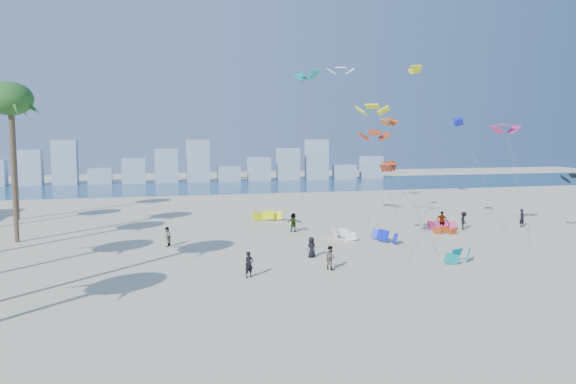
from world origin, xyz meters
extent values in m
plane|color=beige|center=(0.00, 0.00, 0.00)|extent=(220.00, 220.00, 0.00)
plane|color=navy|center=(0.00, 72.00, 0.01)|extent=(220.00, 220.00, 0.00)
imported|color=black|center=(-2.13, 6.22, 0.86)|extent=(0.74, 0.63, 1.73)
imported|color=gray|center=(3.67, 6.96, 0.84)|extent=(0.96, 1.02, 1.67)
imported|color=black|center=(3.53, 10.88, 0.78)|extent=(0.88, 0.71, 1.57)
imported|color=gray|center=(19.25, 19.11, 0.95)|extent=(1.11, 1.11, 1.89)
imported|color=black|center=(21.60, 18.99, 0.89)|extent=(0.96, 1.29, 1.78)
imported|color=gray|center=(5.08, 22.01, 0.91)|extent=(1.55, 1.61, 1.82)
imported|color=black|center=(28.15, 18.87, 0.93)|extent=(0.78, 0.63, 1.85)
imported|color=gray|center=(-6.95, 17.87, 0.82)|extent=(0.86, 0.97, 1.64)
cylinder|color=#595959|center=(11.78, 10.65, 3.54)|extent=(2.24, 4.63, 7.09)
cylinder|color=#595959|center=(12.10, 20.03, 6.04)|extent=(2.33, 4.77, 12.08)
cylinder|color=#595959|center=(23.02, 13.08, 5.10)|extent=(0.28, 4.22, 10.20)
cylinder|color=#595959|center=(5.60, 20.36, 7.62)|extent=(1.17, 2.52, 15.25)
cylinder|color=#595959|center=(18.91, 26.48, 5.52)|extent=(2.82, 2.35, 11.05)
cylinder|color=#595959|center=(14.19, 30.93, 8.60)|extent=(0.59, 5.39, 17.20)
cylinder|color=#595959|center=(22.97, 18.25, 5.45)|extent=(2.69, 5.04, 10.92)
cylinder|color=#595959|center=(9.57, 10.04, 4.73)|extent=(0.72, 4.93, 9.47)
cylinder|color=#595959|center=(26.19, 33.78, 9.00)|extent=(2.63, 5.21, 18.01)
cylinder|color=brown|center=(-19.50, 23.00, 6.16)|extent=(0.40, 0.40, 12.33)
ellipsoid|color=#205C20|center=(-19.50, 23.00, 12.33)|extent=(3.80, 3.80, 2.85)
cylinder|color=brown|center=(-22.35, 37.00, 6.63)|extent=(0.40, 0.40, 13.27)
ellipsoid|color=#205C20|center=(-22.35, 37.00, 13.27)|extent=(3.80, 3.80, 2.85)
cube|color=#9EADBF|center=(-29.60, 82.00, 3.30)|extent=(4.40, 3.00, 6.60)
cube|color=#9EADBF|center=(-23.40, 82.00, 4.20)|extent=(4.40, 3.00, 8.40)
cube|color=#9EADBF|center=(-17.20, 82.00, 1.50)|extent=(4.40, 3.00, 3.00)
cube|color=#9EADBF|center=(-11.00, 82.00, 2.40)|extent=(4.40, 3.00, 4.80)
cube|color=#9EADBF|center=(-4.80, 82.00, 3.30)|extent=(4.40, 3.00, 6.60)
cube|color=#9EADBF|center=(1.40, 82.00, 4.20)|extent=(4.40, 3.00, 8.40)
cube|color=#9EADBF|center=(7.60, 82.00, 1.50)|extent=(4.40, 3.00, 3.00)
cube|color=#9EADBF|center=(13.80, 82.00, 2.40)|extent=(4.40, 3.00, 4.80)
cube|color=#9EADBF|center=(20.00, 82.00, 3.30)|extent=(4.40, 3.00, 6.60)
cube|color=#9EADBF|center=(26.20, 82.00, 4.20)|extent=(4.40, 3.00, 8.40)
cube|color=#9EADBF|center=(32.40, 82.00, 1.50)|extent=(4.40, 3.00, 3.00)
cube|color=#9EADBF|center=(38.60, 82.00, 2.40)|extent=(4.40, 3.00, 4.80)
camera|label=1|loc=(-8.36, -28.21, 9.20)|focal=34.18mm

